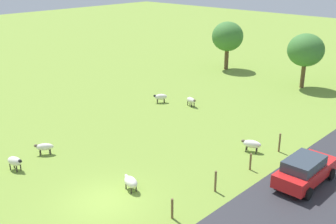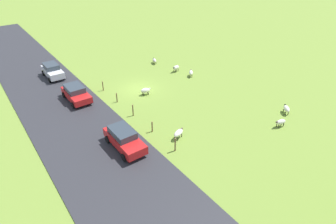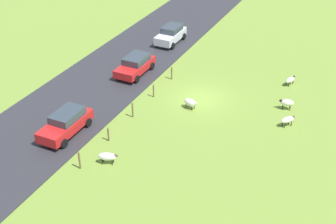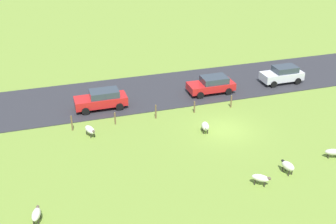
{
  "view_description": "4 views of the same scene",
  "coord_description": "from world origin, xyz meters",
  "px_view_note": "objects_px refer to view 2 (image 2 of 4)",
  "views": [
    {
      "loc": [
        14.94,
        -11.11,
        11.52
      ],
      "look_at": [
        -3.48,
        8.43,
        1.77
      ],
      "focal_mm": 44.4,
      "sensor_mm": 36.0,
      "label": 1
    },
    {
      "loc": [
        14.76,
        25.76,
        14.8
      ],
      "look_at": [
        1.52,
        7.73,
        1.19
      ],
      "focal_mm": 30.4,
      "sensor_mm": 36.0,
      "label": 2
    },
    {
      "loc": [
        -11.47,
        29.69,
        18.41
      ],
      "look_at": [
        0.7,
        4.48,
        1.08
      ],
      "focal_mm": 49.41,
      "sensor_mm": 36.0,
      "label": 3
    },
    {
      "loc": [
        -25.68,
        12.78,
        16.03
      ],
      "look_at": [
        1.91,
        4.13,
        1.26
      ],
      "focal_mm": 44.62,
      "sensor_mm": 36.0,
      "label": 4
    }
  ],
  "objects_px": {
    "sheep_2": "(176,68)",
    "car_4": "(52,71)",
    "sheep_4": "(179,133)",
    "sheep_1": "(281,122)",
    "sheep_6": "(145,91)",
    "sheep_3": "(191,73)",
    "sheep_5": "(286,109)",
    "car_1": "(124,139)",
    "sheep_0": "(154,60)",
    "car_0": "(76,93)"
  },
  "relations": [
    {
      "from": "sheep_2",
      "to": "car_4",
      "type": "bearing_deg",
      "value": -29.74
    },
    {
      "from": "sheep_4",
      "to": "car_4",
      "type": "height_order",
      "value": "car_4"
    },
    {
      "from": "sheep_1",
      "to": "car_4",
      "type": "height_order",
      "value": "car_4"
    },
    {
      "from": "sheep_1",
      "to": "sheep_6",
      "type": "height_order",
      "value": "sheep_6"
    },
    {
      "from": "sheep_6",
      "to": "car_4",
      "type": "distance_m",
      "value": 12.72
    },
    {
      "from": "sheep_2",
      "to": "sheep_4",
      "type": "distance_m",
      "value": 14.51
    },
    {
      "from": "sheep_1",
      "to": "sheep_3",
      "type": "xyz_separation_m",
      "value": [
        -0.7,
        -13.49,
        -0.01
      ]
    },
    {
      "from": "sheep_5",
      "to": "sheep_1",
      "type": "bearing_deg",
      "value": 23.55
    },
    {
      "from": "sheep_1",
      "to": "car_1",
      "type": "bearing_deg",
      "value": -24.01
    },
    {
      "from": "sheep_0",
      "to": "sheep_5",
      "type": "height_order",
      "value": "sheep_5"
    },
    {
      "from": "car_0",
      "to": "sheep_0",
      "type": "bearing_deg",
      "value": -163.13
    },
    {
      "from": "sheep_5",
      "to": "car_1",
      "type": "bearing_deg",
      "value": -16.81
    },
    {
      "from": "sheep_0",
      "to": "sheep_5",
      "type": "xyz_separation_m",
      "value": [
        -3.09,
        18.71,
        0.07
      ]
    },
    {
      "from": "sheep_0",
      "to": "sheep_2",
      "type": "xyz_separation_m",
      "value": [
        -0.66,
        4.02,
        0.11
      ]
    },
    {
      "from": "sheep_3",
      "to": "car_0",
      "type": "height_order",
      "value": "car_0"
    },
    {
      "from": "car_4",
      "to": "sheep_6",
      "type": "bearing_deg",
      "value": 122.19
    },
    {
      "from": "sheep_3",
      "to": "car_0",
      "type": "bearing_deg",
      "value": -10.19
    },
    {
      "from": "sheep_1",
      "to": "sheep_4",
      "type": "height_order",
      "value": "sheep_4"
    },
    {
      "from": "sheep_2",
      "to": "car_0",
      "type": "xyz_separation_m",
      "value": [
        13.27,
        -0.2,
        0.29
      ]
    },
    {
      "from": "sheep_2",
      "to": "sheep_5",
      "type": "distance_m",
      "value": 14.88
    },
    {
      "from": "sheep_4",
      "to": "car_0",
      "type": "height_order",
      "value": "car_0"
    },
    {
      "from": "car_4",
      "to": "car_0",
      "type": "bearing_deg",
      "value": 91.15
    },
    {
      "from": "sheep_2",
      "to": "sheep_4",
      "type": "xyz_separation_m",
      "value": [
        8.69,
        11.62,
        -0.03
      ]
    },
    {
      "from": "sheep_4",
      "to": "car_0",
      "type": "bearing_deg",
      "value": -68.83
    },
    {
      "from": "sheep_1",
      "to": "sheep_5",
      "type": "relative_size",
      "value": 1.02
    },
    {
      "from": "sheep_4",
      "to": "car_1",
      "type": "bearing_deg",
      "value": -20.33
    },
    {
      "from": "sheep_0",
      "to": "sheep_1",
      "type": "bearing_deg",
      "value": 91.64
    },
    {
      "from": "sheep_6",
      "to": "car_0",
      "type": "height_order",
      "value": "car_0"
    },
    {
      "from": "sheep_5",
      "to": "sheep_6",
      "type": "height_order",
      "value": "sheep_6"
    },
    {
      "from": "sheep_0",
      "to": "sheep_2",
      "type": "bearing_deg",
      "value": 99.3
    },
    {
      "from": "sheep_6",
      "to": "sheep_0",
      "type": "bearing_deg",
      "value": -130.09
    },
    {
      "from": "sheep_1",
      "to": "sheep_6",
      "type": "relative_size",
      "value": 0.99
    },
    {
      "from": "sheep_3",
      "to": "car_0",
      "type": "distance_m",
      "value": 14.11
    },
    {
      "from": "sheep_0",
      "to": "sheep_6",
      "type": "relative_size",
      "value": 1.06
    },
    {
      "from": "sheep_0",
      "to": "sheep_1",
      "type": "xyz_separation_m",
      "value": [
        -0.57,
        19.81,
        0.06
      ]
    },
    {
      "from": "car_0",
      "to": "car_4",
      "type": "height_order",
      "value": "car_4"
    },
    {
      "from": "sheep_4",
      "to": "sheep_5",
      "type": "relative_size",
      "value": 1.15
    },
    {
      "from": "sheep_0",
      "to": "sheep_2",
      "type": "distance_m",
      "value": 4.08
    },
    {
      "from": "sheep_4",
      "to": "sheep_1",
      "type": "bearing_deg",
      "value": 154.18
    },
    {
      "from": "sheep_1",
      "to": "car_1",
      "type": "relative_size",
      "value": 0.27
    },
    {
      "from": "sheep_1",
      "to": "car_4",
      "type": "relative_size",
      "value": 0.29
    },
    {
      "from": "sheep_5",
      "to": "car_4",
      "type": "bearing_deg",
      "value": -54.65
    },
    {
      "from": "sheep_5",
      "to": "car_0",
      "type": "xyz_separation_m",
      "value": [
        15.71,
        -14.88,
        0.33
      ]
    },
    {
      "from": "sheep_2",
      "to": "sheep_0",
      "type": "bearing_deg",
      "value": -80.7
    },
    {
      "from": "sheep_6",
      "to": "car_0",
      "type": "xyz_separation_m",
      "value": [
        6.62,
        -3.29,
        0.35
      ]
    },
    {
      "from": "sheep_3",
      "to": "sheep_4",
      "type": "xyz_separation_m",
      "value": [
        9.31,
        9.32,
        0.02
      ]
    },
    {
      "from": "sheep_2",
      "to": "car_1",
      "type": "distance_m",
      "value": 16.47
    },
    {
      "from": "sheep_6",
      "to": "car_0",
      "type": "bearing_deg",
      "value": -26.42
    },
    {
      "from": "sheep_2",
      "to": "car_4",
      "type": "height_order",
      "value": "car_4"
    },
    {
      "from": "car_0",
      "to": "car_1",
      "type": "bearing_deg",
      "value": 91.06
    }
  ]
}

